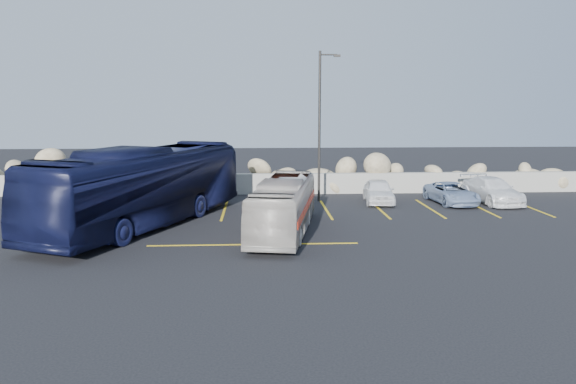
{
  "coord_description": "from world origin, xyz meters",
  "views": [
    {
      "loc": [
        -0.77,
        -20.56,
        5.38
      ],
      "look_at": [
        0.53,
        4.0,
        1.4
      ],
      "focal_mm": 35.0,
      "sensor_mm": 36.0,
      "label": 1
    }
  ],
  "objects_px": {
    "lamppost": "(320,122)",
    "car_a": "(379,191)",
    "car_c": "(492,190)",
    "vintage_bus": "(284,206)",
    "car_d": "(452,193)",
    "tour_coach": "(143,187)"
  },
  "relations": [
    {
      "from": "car_c",
      "to": "vintage_bus",
      "type": "bearing_deg",
      "value": -156.05
    },
    {
      "from": "tour_coach",
      "to": "car_c",
      "type": "bearing_deg",
      "value": 39.33
    },
    {
      "from": "tour_coach",
      "to": "vintage_bus",
      "type": "bearing_deg",
      "value": 8.53
    },
    {
      "from": "lamppost",
      "to": "car_a",
      "type": "relative_size",
      "value": 2.17
    },
    {
      "from": "car_a",
      "to": "car_d",
      "type": "relative_size",
      "value": 0.92
    },
    {
      "from": "tour_coach",
      "to": "car_a",
      "type": "xyz_separation_m",
      "value": [
        11.4,
        5.08,
        -1.1
      ]
    },
    {
      "from": "car_c",
      "to": "car_d",
      "type": "relative_size",
      "value": 1.15
    },
    {
      "from": "lamppost",
      "to": "car_c",
      "type": "xyz_separation_m",
      "value": [
        9.17,
        -0.99,
        -3.63
      ]
    },
    {
      "from": "car_a",
      "to": "car_d",
      "type": "height_order",
      "value": "car_a"
    },
    {
      "from": "lamppost",
      "to": "car_c",
      "type": "height_order",
      "value": "lamppost"
    },
    {
      "from": "tour_coach",
      "to": "car_d",
      "type": "xyz_separation_m",
      "value": [
        15.24,
        4.63,
        -1.17
      ]
    },
    {
      "from": "car_a",
      "to": "car_c",
      "type": "bearing_deg",
      "value": 3.01
    },
    {
      "from": "lamppost",
      "to": "tour_coach",
      "type": "distance_m",
      "value": 10.44
    },
    {
      "from": "tour_coach",
      "to": "car_a",
      "type": "bearing_deg",
      "value": 48.06
    },
    {
      "from": "vintage_bus",
      "to": "car_c",
      "type": "xyz_separation_m",
      "value": [
        11.49,
        6.44,
        -0.46
      ]
    },
    {
      "from": "lamppost",
      "to": "car_a",
      "type": "xyz_separation_m",
      "value": [
        3.08,
        -0.69,
        -3.67
      ]
    },
    {
      "from": "car_a",
      "to": "lamppost",
      "type": "bearing_deg",
      "value": 173.15
    },
    {
      "from": "vintage_bus",
      "to": "tour_coach",
      "type": "distance_m",
      "value": 6.26
    },
    {
      "from": "lamppost",
      "to": "car_a",
      "type": "distance_m",
      "value": 4.84
    },
    {
      "from": "lamppost",
      "to": "car_d",
      "type": "xyz_separation_m",
      "value": [
        6.92,
        -1.14,
        -3.74
      ]
    },
    {
      "from": "lamppost",
      "to": "car_c",
      "type": "distance_m",
      "value": 9.92
    },
    {
      "from": "car_c",
      "to": "car_d",
      "type": "bearing_deg",
      "value": 178.24
    }
  ]
}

